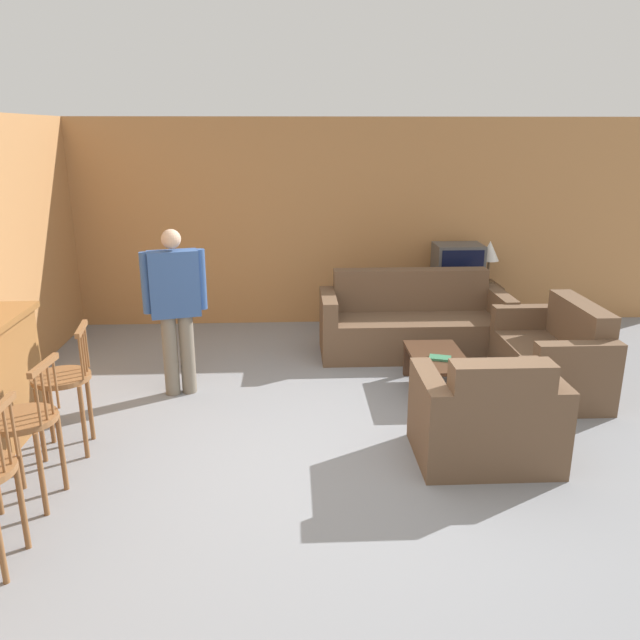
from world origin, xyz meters
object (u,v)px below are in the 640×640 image
at_px(book_on_table, 440,358).
at_px(person_by_window, 176,304).
at_px(couch_far, 413,324).
at_px(coffee_table, 438,361).
at_px(armchair_near, 487,421).
at_px(bar_chair_mid, 26,427).
at_px(tv, 458,264).
at_px(table_lamp, 490,253).
at_px(loveseat_right, 553,358).
at_px(bar_chair_far, 64,384).
at_px(tv_unit, 455,306).

bearing_deg(book_on_table, person_by_window, 175.99).
relative_size(couch_far, book_on_table, 8.97).
relative_size(coffee_table, book_on_table, 3.97).
height_order(couch_far, armchair_near, couch_far).
height_order(bar_chair_mid, coffee_table, bar_chair_mid).
height_order(bar_chair_mid, tv, tv).
relative_size(armchair_near, coffee_table, 1.13).
height_order(bar_chair_mid, table_lamp, table_lamp).
relative_size(couch_far, loveseat_right, 1.55).
height_order(bar_chair_far, tv_unit, bar_chair_far).
bearing_deg(coffee_table, table_lamp, 61.53).
bearing_deg(tv, tv_unit, 90.00).
distance_m(tv_unit, tv, 0.55).
xyz_separation_m(tv_unit, book_on_table, (-0.68, -2.08, 0.09)).
bearing_deg(table_lamp, coffee_table, -118.47).
distance_m(bar_chair_far, tv_unit, 4.88).
bearing_deg(bar_chair_far, coffee_table, 17.89).
xyz_separation_m(tv, person_by_window, (-3.16, -1.90, 0.05)).
bearing_deg(armchair_near, table_lamp, 73.15).
bearing_deg(tv_unit, loveseat_right, -76.99).
height_order(loveseat_right, table_lamp, table_lamp).
bearing_deg(couch_far, book_on_table, -88.98).
xyz_separation_m(couch_far, armchair_near, (0.10, -2.46, 0.00)).
height_order(bar_chair_mid, bar_chair_far, same).
relative_size(armchair_near, book_on_table, 4.49).
xyz_separation_m(tv_unit, person_by_window, (-3.16, -1.90, 0.60)).
relative_size(bar_chair_mid, armchair_near, 0.98).
bearing_deg(bar_chair_mid, book_on_table, 27.51).
height_order(couch_far, tv, tv).
relative_size(tv, person_by_window, 0.37).
xyz_separation_m(couch_far, person_by_window, (-2.45, -1.06, 0.57)).
height_order(bar_chair_far, book_on_table, bar_chair_far).
bearing_deg(book_on_table, bar_chair_mid, -152.49).
distance_m(armchair_near, tv_unit, 3.36).
xyz_separation_m(book_on_table, person_by_window, (-2.47, 0.17, 0.51)).
relative_size(armchair_near, loveseat_right, 0.77).
height_order(book_on_table, person_by_window, person_by_window).
xyz_separation_m(bar_chair_far, tv_unit, (3.84, 3.00, -0.27)).
xyz_separation_m(bar_chair_mid, tv_unit, (3.84, 3.72, -0.27)).
xyz_separation_m(bar_chair_mid, armchair_near, (3.23, 0.41, -0.23)).
bearing_deg(couch_far, person_by_window, -156.64).
distance_m(tv, person_by_window, 3.68).
distance_m(bar_chair_mid, bar_chair_far, 0.73).
relative_size(tv_unit, book_on_table, 4.57).
bearing_deg(person_by_window, bar_chair_mid, -110.65).
bearing_deg(tv_unit, book_on_table, -108.17).
bearing_deg(tv_unit, armchair_near, -100.42).
xyz_separation_m(armchair_near, loveseat_right, (1.06, 1.33, -0.00)).
height_order(couch_far, table_lamp, table_lamp).
relative_size(tv, table_lamp, 1.08).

